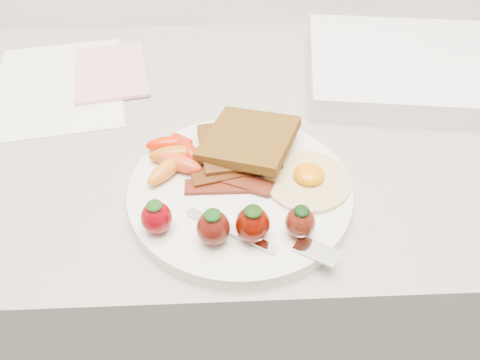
{
  "coord_description": "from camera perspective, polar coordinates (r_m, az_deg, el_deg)",
  "views": [
    {
      "loc": [
        -0.02,
        1.15,
        1.32
      ],
      "look_at": [
        0.0,
        1.55,
        0.93
      ],
      "focal_mm": 35.0,
      "sensor_mm": 36.0,
      "label": 1
    }
  ],
  "objects": [
    {
      "name": "fried_egg",
      "position": [
        0.57,
        8.23,
        0.13
      ],
      "size": [
        0.12,
        0.12,
        0.02
      ],
      "color": "#F9E7B3",
      "rests_on": "plate"
    },
    {
      "name": "paper_sheet",
      "position": [
        0.82,
        -21.23,
        10.73
      ],
      "size": [
        0.24,
        0.3,
        0.0
      ],
      "primitive_type": "cube",
      "rotation": [
        0.0,
        0.0,
        0.17
      ],
      "color": "white",
      "rests_on": "counter"
    },
    {
      "name": "plate",
      "position": [
        0.57,
        -0.0,
        -1.36
      ],
      "size": [
        0.27,
        0.27,
        0.02
      ],
      "primitive_type": "cylinder",
      "color": "white",
      "rests_on": "counter"
    },
    {
      "name": "appliance",
      "position": [
        0.82,
        20.56,
        12.71
      ],
      "size": [
        0.37,
        0.31,
        0.04
      ],
      "primitive_type": "cube",
      "rotation": [
        0.0,
        0.0,
        -0.13
      ],
      "color": "white",
      "rests_on": "counter"
    },
    {
      "name": "fork",
      "position": [
        0.51,
        3.52,
        -7.19
      ],
      "size": [
        0.16,
        0.09,
        0.0
      ],
      "color": "white",
      "rests_on": "plate"
    },
    {
      "name": "toast_lower",
      "position": [
        0.6,
        -0.22,
        3.97
      ],
      "size": [
        0.11,
        0.11,
        0.01
      ],
      "primitive_type": "cube",
      "rotation": [
        0.0,
        0.0,
        0.13
      ],
      "color": "#422409",
      "rests_on": "plate"
    },
    {
      "name": "notepad",
      "position": [
        0.82,
        -15.47,
        12.61
      ],
      "size": [
        0.14,
        0.18,
        0.01
      ],
      "primitive_type": "cube",
      "rotation": [
        0.0,
        0.0,
        0.19
      ],
      "color": "#E0A1B0",
      "rests_on": "paper_sheet"
    },
    {
      "name": "bacon_strips",
      "position": [
        0.56,
        -1.28,
        0.03
      ],
      "size": [
        0.11,
        0.06,
        0.01
      ],
      "color": "#4C1A0E",
      "rests_on": "plate"
    },
    {
      "name": "counter",
      "position": [
        1.03,
        -0.43,
        -13.08
      ],
      "size": [
        2.0,
        0.6,
        0.9
      ],
      "primitive_type": "cube",
      "color": "gray",
      "rests_on": "ground"
    },
    {
      "name": "toast_upper",
      "position": [
        0.6,
        1.09,
        5.02
      ],
      "size": [
        0.14,
        0.14,
        0.03
      ],
      "primitive_type": "cube",
      "rotation": [
        0.0,
        -0.1,
        -0.41
      ],
      "color": "#392007",
      "rests_on": "toast_lower"
    },
    {
      "name": "baby_carrots",
      "position": [
        0.59,
        -7.98,
        3.0
      ],
      "size": [
        0.08,
        0.1,
        0.02
      ],
      "color": "#BC5F0B",
      "rests_on": "plate"
    },
    {
      "name": "strawberries",
      "position": [
        0.5,
        -1.29,
        -5.24
      ],
      "size": [
        0.19,
        0.05,
        0.05
      ],
      "color": "#780109",
      "rests_on": "plate"
    }
  ]
}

